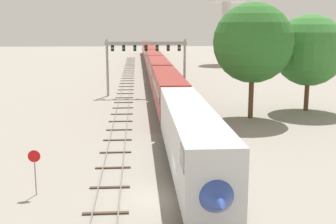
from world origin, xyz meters
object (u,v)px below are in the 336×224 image
at_px(signal_gantry, 146,54).
at_px(stop_sign, 35,166).
at_px(trackside_tree_left, 253,43).
at_px(passenger_train, 154,62).
at_px(trackside_tree_mid, 309,50).

height_order(signal_gantry, stop_sign, signal_gantry).
bearing_deg(trackside_tree_left, passenger_train, 101.10).
bearing_deg(passenger_train, trackside_tree_mid, -68.14).
bearing_deg(stop_sign, signal_gantry, 78.76).
xyz_separation_m(passenger_train, stop_sign, (-10.00, -68.62, -0.74)).
bearing_deg(stop_sign, trackside_tree_mid, 43.41).
bearing_deg(signal_gantry, stop_sign, -101.24).
bearing_deg(stop_sign, passenger_train, 81.71).
distance_m(passenger_train, trackside_tree_left, 48.09).
height_order(passenger_train, stop_sign, passenger_train).
relative_size(trackside_tree_left, trackside_tree_mid, 1.10).
height_order(stop_sign, trackside_tree_left, trackside_tree_left).
bearing_deg(stop_sign, trackside_tree_left, 48.62).
distance_m(passenger_train, signal_gantry, 29.91).
bearing_deg(signal_gantry, trackside_tree_mid, -34.30).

